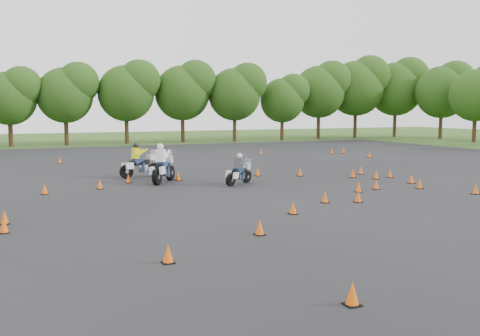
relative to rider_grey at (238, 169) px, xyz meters
The scene contains 7 objects.
ground 7.21m from the rider_grey, 100.08° to the right, with size 140.00×140.00×0.00m, color #2D5119.
asphalt_pad 1.82m from the rider_grey, 139.84° to the right, with size 62.00×62.00×0.00m, color black.
treeline 28.59m from the rider_grey, 84.64° to the left, with size 87.29×32.29×11.07m.
traffic_cones 1.60m from the rider_grey, 87.43° to the right, with size 30.32×32.84×0.45m.
rider_grey is the anchor object (origin of this frame).
rider_yellow 6.05m from the rider_grey, 128.74° to the left, with size 2.47×0.76×1.91m, color #CDCB12, non-canonical shape.
rider_white 3.86m from the rider_grey, 146.25° to the left, with size 2.61×0.80×2.01m, color white, non-canonical shape.
Camera 1 is at (-9.33, -17.16, 3.78)m, focal length 40.00 mm.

